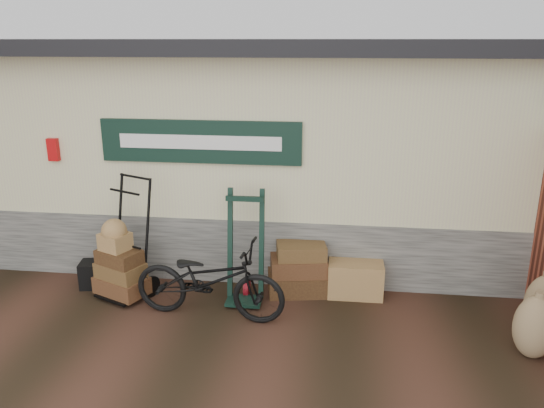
# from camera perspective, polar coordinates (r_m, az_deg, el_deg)

# --- Properties ---
(ground) EXTENTS (80.00, 80.00, 0.00)m
(ground) POSITION_cam_1_polar(r_m,az_deg,el_deg) (6.55, -6.63, -12.04)
(ground) COLOR black
(ground) RESTS_ON ground
(station_building) EXTENTS (14.40, 4.10, 3.20)m
(station_building) POSITION_cam_1_polar(r_m,az_deg,el_deg) (8.54, -2.71, 6.61)
(station_building) COLOR #4C4C47
(station_building) RESTS_ON ground
(porter_trolley) EXTENTS (0.96, 0.86, 1.58)m
(porter_trolley) POSITION_cam_1_polar(r_m,az_deg,el_deg) (7.02, -15.20, -3.38)
(porter_trolley) COLOR black
(porter_trolley) RESTS_ON ground
(green_barrow) EXTENTS (0.52, 0.44, 1.44)m
(green_barrow) POSITION_cam_1_polar(r_m,az_deg,el_deg) (6.64, -2.90, -4.65)
(green_barrow) COLOR black
(green_barrow) RESTS_ON ground
(suitcase_stack) EXTENTS (0.85, 0.62, 0.69)m
(suitcase_stack) POSITION_cam_1_polar(r_m,az_deg,el_deg) (6.97, 2.86, -6.88)
(suitcase_stack) COLOR #392012
(suitcase_stack) RESTS_ON ground
(wicker_hamper) EXTENTS (0.70, 0.46, 0.46)m
(wicker_hamper) POSITION_cam_1_polar(r_m,az_deg,el_deg) (7.05, 8.95, -7.85)
(wicker_hamper) COLOR brown
(wicker_hamper) RESTS_ON ground
(black_trunk) EXTENTS (0.40, 0.36, 0.35)m
(black_trunk) POSITION_cam_1_polar(r_m,az_deg,el_deg) (7.57, -18.55, -7.17)
(black_trunk) COLOR black
(black_trunk) RESTS_ON ground
(bicycle) EXTENTS (0.81, 1.89, 1.07)m
(bicycle) POSITION_cam_1_polar(r_m,az_deg,el_deg) (6.34, -6.78, -7.68)
(bicycle) COLOR black
(bicycle) RESTS_ON ground
(burlap_sack_left) EXTENTS (0.56, 0.52, 0.72)m
(burlap_sack_left) POSITION_cam_1_polar(r_m,az_deg,el_deg) (6.75, 27.16, -9.66)
(burlap_sack_left) COLOR #886A49
(burlap_sack_left) RESTS_ON ground
(burlap_sack_right) EXTENTS (0.50, 0.44, 0.71)m
(burlap_sack_right) POSITION_cam_1_polar(r_m,az_deg,el_deg) (6.25, 26.47, -11.76)
(burlap_sack_right) COLOR #886A49
(burlap_sack_right) RESTS_ON ground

